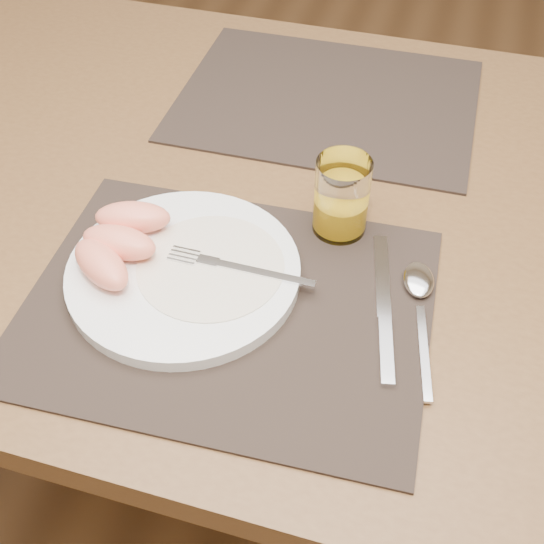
% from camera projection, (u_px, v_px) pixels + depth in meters
% --- Properties ---
extents(ground, '(5.00, 5.00, 0.00)m').
position_uv_depth(ground, '(289.00, 462.00, 1.45)').
color(ground, '#54361D').
rests_on(ground, ground).
extents(table, '(1.40, 0.90, 0.75)m').
position_uv_depth(table, '(297.00, 235.00, 0.97)').
color(table, brown).
rests_on(table, ground).
extents(placemat_near, '(0.46, 0.37, 0.00)m').
position_uv_depth(placemat_near, '(228.00, 305.00, 0.77)').
color(placemat_near, black).
rests_on(placemat_near, table).
extents(placemat_far, '(0.46, 0.36, 0.00)m').
position_uv_depth(placemat_far, '(327.00, 100.00, 1.05)').
color(placemat_far, black).
rests_on(placemat_far, table).
extents(plate, '(0.27, 0.27, 0.02)m').
position_uv_depth(plate, '(184.00, 272.00, 0.79)').
color(plate, white).
rests_on(plate, placemat_near).
extents(plate_dressing, '(0.17, 0.17, 0.00)m').
position_uv_depth(plate_dressing, '(211.00, 266.00, 0.78)').
color(plate_dressing, white).
rests_on(plate_dressing, plate).
extents(fork, '(0.17, 0.02, 0.00)m').
position_uv_depth(fork, '(228.00, 265.00, 0.78)').
color(fork, silver).
rests_on(fork, plate).
extents(knife, '(0.06, 0.22, 0.01)m').
position_uv_depth(knife, '(384.00, 317.00, 0.75)').
color(knife, silver).
rests_on(knife, placemat_near).
extents(spoon, '(0.06, 0.19, 0.01)m').
position_uv_depth(spoon, '(419.00, 290.00, 0.77)').
color(spoon, silver).
rests_on(spoon, placemat_near).
extents(juice_glass, '(0.07, 0.07, 0.10)m').
position_uv_depth(juice_glass, '(341.00, 200.00, 0.82)').
color(juice_glass, white).
rests_on(juice_glass, placemat_near).
extents(grapefruit_wedges, '(0.10, 0.16, 0.04)m').
position_uv_depth(grapefruit_wedges, '(118.00, 241.00, 0.79)').
color(grapefruit_wedges, '#FF8968').
rests_on(grapefruit_wedges, plate).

